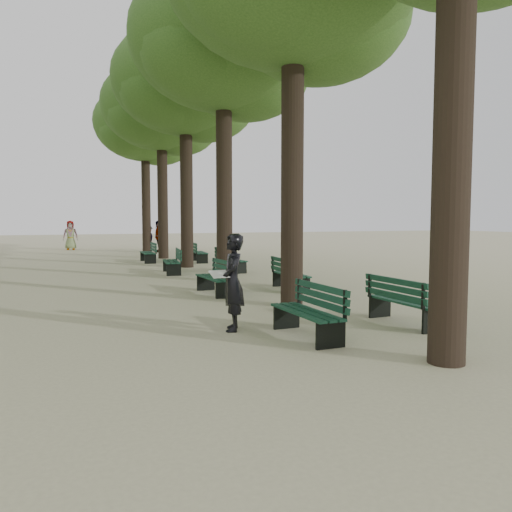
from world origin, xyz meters
name	(u,v)px	position (x,y,z in m)	size (l,w,h in m)	color
ground	(289,341)	(0.00, 0.00, 0.00)	(120.00, 120.00, 0.00)	#B2AD86
tree_central_2	(224,41)	(1.50, 8.00, 7.65)	(6.00, 6.00, 9.95)	#33261C
tree_central_3	(185,81)	(1.50, 13.00, 7.65)	(6.00, 6.00, 9.95)	#33261C
tree_central_4	(161,107)	(1.50, 18.00, 7.65)	(6.00, 6.00, 9.95)	#33261C
tree_central_5	(145,124)	(1.50, 23.00, 7.65)	(6.00, 6.00, 9.95)	#33261C
bench_left_0	(307,322)	(0.37, 0.08, 0.27)	(0.60, 1.81, 0.92)	black
bench_left_1	(215,284)	(0.37, 5.41, 0.27)	(0.65, 1.82, 0.92)	black
bench_left_2	(172,266)	(0.37, 10.84, 0.27)	(0.79, 1.86, 0.92)	black
bench_left_3	(148,256)	(0.37, 15.99, 0.27)	(0.63, 1.82, 0.92)	black
bench_right_0	(405,311)	(2.63, 0.33, 0.27)	(0.61, 1.81, 0.92)	black
bench_right_1	(291,280)	(2.63, 5.40, 0.27)	(0.70, 1.84, 0.92)	black
bench_right_2	(231,265)	(2.63, 10.65, 0.27)	(0.79, 1.86, 0.92)	black
bench_right_3	(199,256)	(2.63, 15.19, 0.27)	(0.75, 1.85, 0.92)	black
man_with_map	(233,282)	(-0.63, 1.08, 0.89)	(0.72, 0.79, 1.78)	black
pedestrian_d	(70,235)	(-2.72, 27.11, 0.95)	(0.93, 0.38, 1.90)	#262628
pedestrian_c	(158,236)	(2.16, 22.81, 0.96)	(1.12, 0.38, 1.91)	#262628
pedestrian_b	(149,238)	(1.90, 24.69, 0.80)	(1.04, 0.32, 1.60)	#262628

